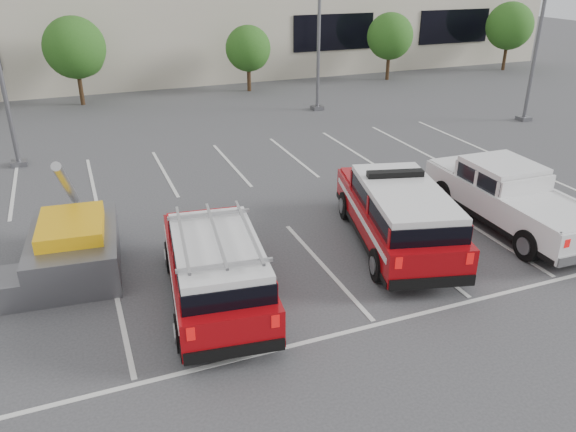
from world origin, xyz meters
name	(u,v)px	position (x,y,z in m)	size (l,w,h in m)	color
ground	(324,267)	(0.00, 0.00, 0.00)	(120.00, 120.00, 0.00)	#3D3D40
stall_markings	(268,205)	(0.00, 4.50, 0.01)	(23.00, 15.00, 0.01)	silver
convention_building	(141,3)	(0.18, 31.86, 4.72)	(60.00, 16.99, 13.20)	beige
tree_mid_left	(77,50)	(-4.91, 22.05, 3.04)	(3.37, 3.37, 4.85)	#3F2B19
tree_mid_right	(249,50)	(5.09, 22.05, 2.50)	(2.77, 2.77, 3.99)	#3F2B19
tree_right	(391,38)	(15.09, 22.05, 2.77)	(3.07, 3.07, 4.42)	#3F2B19
tree_far_right	(510,27)	(25.09, 22.05, 3.04)	(3.37, 3.37, 4.85)	#3F2B19
light_pole_mid	(319,10)	(7.00, 16.00, 5.19)	(0.90, 0.60, 10.24)	#59595E
light_pole_right	(542,14)	(16.00, 10.00, 5.19)	(0.90, 0.60, 10.24)	#59595E
fire_chief_suv	(397,218)	(2.45, 0.38, 0.87)	(3.63, 6.39, 2.12)	#93070B
white_pickup	(509,202)	(6.42, 0.33, 0.76)	(2.32, 6.26, 1.90)	silver
ladder_suv	(216,272)	(-3.13, -0.63, 0.84)	(2.73, 5.55, 2.10)	#93070B
utility_rig	(70,249)	(-6.33, 2.27, 0.66)	(3.53, 3.98, 3.29)	#59595E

